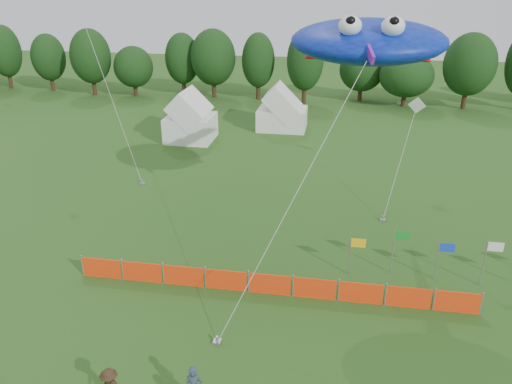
% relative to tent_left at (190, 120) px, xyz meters
% --- Properties ---
extents(treeline, '(104.57, 8.78, 8.36)m').
position_rel_tent_left_xyz_m(treeline, '(11.20, 16.46, 2.40)').
color(treeline, '#382314').
rests_on(treeline, ground).
extents(tent_left, '(4.00, 4.00, 3.53)m').
position_rel_tent_left_xyz_m(tent_left, '(0.00, 0.00, 0.00)').
color(tent_left, white).
rests_on(tent_left, ground).
extents(tent_right, '(4.53, 3.62, 3.19)m').
position_rel_tent_left_xyz_m(tent_right, '(7.44, 4.75, -0.17)').
color(tent_right, white).
rests_on(tent_right, ground).
extents(barrier_fence, '(17.90, 0.06, 1.00)m').
position_rel_tent_left_xyz_m(barrier_fence, '(10.11, -21.88, -1.28)').
color(barrier_fence, '#F1390D').
rests_on(barrier_fence, ground).
extents(flag_row, '(10.73, 0.53, 2.29)m').
position_rel_tent_left_xyz_m(flag_row, '(18.81, -19.38, -0.34)').
color(flag_row, gray).
rests_on(flag_row, ground).
extents(stingray_kite, '(8.70, 17.10, 11.78)m').
position_rel_tent_left_xyz_m(stingray_kite, '(13.76, -17.04, 8.75)').
color(stingray_kite, '#0E2DC9').
rests_on(stingray_kite, ground).
extents(small_kite_white, '(2.78, 6.82, 5.97)m').
position_rel_tent_left_xyz_m(small_kite_white, '(17.04, -8.90, 2.02)').
color(small_kite_white, white).
rests_on(small_kite_white, ground).
extents(small_kite_dark, '(6.30, 4.63, 12.96)m').
position_rel_tent_left_xyz_m(small_kite_dark, '(-3.86, -7.83, 5.80)').
color(small_kite_dark, black).
rests_on(small_kite_dark, ground).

